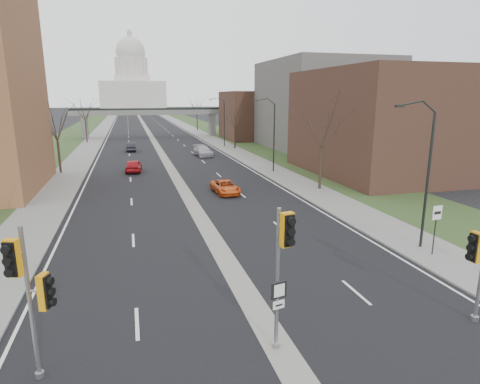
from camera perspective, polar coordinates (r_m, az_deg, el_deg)
name	(u,v)px	position (r m, az deg, el deg)	size (l,w,h in m)	color
ground	(270,332)	(16.65, 4.26, -19.28)	(700.00, 700.00, 0.00)	black
road_surface	(141,120)	(163.47, -13.88, 9.91)	(20.00, 600.00, 0.01)	black
median_strip	(141,120)	(163.47, -13.88, 9.91)	(1.20, 600.00, 0.02)	gray
sidewalk_right	(172,119)	(164.26, -9.64, 10.14)	(4.00, 600.00, 0.12)	gray
sidewalk_left	(109,120)	(163.55, -18.14, 9.66)	(4.00, 600.00, 0.12)	gray
grass_verge_right	(187,119)	(164.98, -7.53, 10.23)	(8.00, 600.00, 0.10)	#293F1D
grass_verge_left	(92,121)	(163.93, -20.26, 9.51)	(8.00, 600.00, 0.10)	#293F1D
commercial_block_near	(384,123)	(50.33, 19.86, 9.26)	(16.00, 20.00, 12.00)	#442B20
commercial_block_mid	(322,105)	(72.97, 11.61, 12.01)	(18.00, 22.00, 15.00)	#625E5A
commercial_block_far	(258,115)	(87.46, 2.54, 10.82)	(14.00, 14.00, 10.00)	#442B20
pedestrian_bridge	(150,115)	(93.37, -12.63, 10.59)	(34.00, 3.00, 6.45)	slate
capitol	(132,84)	(333.32, -15.05, 14.66)	(48.00, 42.00, 55.75)	beige
streetlight_near	(421,134)	(24.92, 24.31, 7.59)	(2.61, 0.20, 8.70)	black
streetlight_mid	(268,114)	(47.89, 3.99, 10.98)	(2.61, 0.20, 8.70)	black
streetlight_far	(220,108)	(72.92, -2.92, 11.83)	(2.61, 0.20, 8.70)	black
tree_left_b	(55,121)	(51.87, -24.76, 9.18)	(6.75, 6.75, 8.81)	#382B21
tree_left_c	(84,107)	(85.56, -21.29, 11.25)	(7.65, 7.65, 9.99)	#382B21
tree_right_a	(323,122)	(39.49, 11.66, 9.76)	(7.20, 7.20, 9.40)	#382B21
tree_right_b	(235,115)	(70.52, -0.74, 10.87)	(6.30, 6.30, 8.22)	#382B21
tree_right_c	(197,104)	(109.63, -6.17, 12.35)	(7.65, 7.65, 9.99)	#382B21
signal_pole_left	(30,285)	(14.04, -27.74, -11.61)	(1.17, 0.87, 5.21)	gray
signal_pole_median	(283,256)	(13.85, 6.09, -9.02)	(0.66, 0.89, 5.33)	gray
speed_limit_sign	(436,221)	(25.24, 26.09, -3.75)	(0.63, 0.08, 2.91)	black
car_left_near	(134,165)	(50.73, -14.89, 3.66)	(1.81, 4.49, 1.53)	#AB131B
car_left_far	(131,147)	(70.23, -15.23, 6.20)	(1.48, 4.25, 1.40)	black
car_right_near	(225,187)	(38.07, -2.10, 0.74)	(2.05, 4.45, 1.24)	#D55116
car_right_mid	(203,151)	(62.50, -5.30, 5.84)	(2.18, 5.36, 1.56)	#A5A3AB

